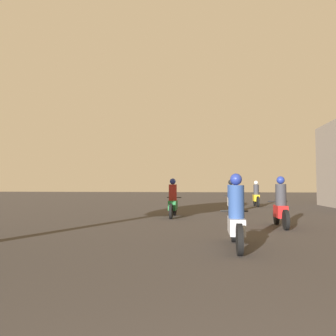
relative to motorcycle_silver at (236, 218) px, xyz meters
The scene contains 5 objects.
motorcycle_silver is the anchor object (origin of this frame).
motorcycle_red 3.91m from the motorcycle_silver, 65.30° to the left, with size 0.60×1.92×1.55m.
motorcycle_green 6.54m from the motorcycle_silver, 107.58° to the left, with size 0.60×2.03×1.55m.
motorcycle_white 8.72m from the motorcycle_silver, 86.83° to the left, with size 0.60×1.88×1.54m.
motorcycle_yellow 13.62m from the motorcycle_silver, 80.30° to the left, with size 0.60×2.03×1.55m.
Camera 1 is at (-0.65, -0.17, 1.28)m, focal length 35.00 mm.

